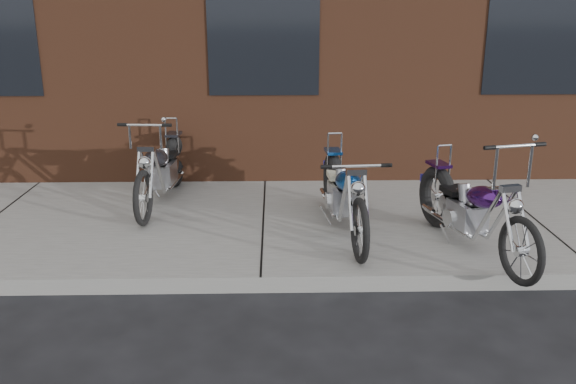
{
  "coord_description": "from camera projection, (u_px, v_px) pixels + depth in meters",
  "views": [
    {
      "loc": [
        0.13,
        -4.83,
        2.43
      ],
      "look_at": [
        0.26,
        0.8,
        0.68
      ],
      "focal_mm": 38.0,
      "sensor_mm": 36.0,
      "label": 1
    }
  ],
  "objects": [
    {
      "name": "ground",
      "position": [
        261.0,
        293.0,
        5.33
      ],
      "size": [
        120.0,
        120.0,
        0.0
      ],
      "primitive_type": "plane",
      "color": "black",
      "rests_on": "ground"
    },
    {
      "name": "sidewalk",
      "position": [
        263.0,
        225.0,
        6.74
      ],
      "size": [
        22.0,
        3.0,
        0.15
      ],
      "primitive_type": "cube",
      "color": "slate",
      "rests_on": "ground"
    },
    {
      "name": "chopper_purple",
      "position": [
        472.0,
        213.0,
        5.77
      ],
      "size": [
        0.68,
        2.04,
        1.16
      ],
      "rotation": [
        0.0,
        0.0,
        -1.33
      ],
      "color": "black",
      "rests_on": "sidewalk"
    },
    {
      "name": "chopper_blue",
      "position": [
        344.0,
        196.0,
        6.26
      ],
      "size": [
        0.51,
        2.11,
        0.92
      ],
      "rotation": [
        0.0,
        0.0,
        -1.49
      ],
      "color": "black",
      "rests_on": "sidewalk"
    },
    {
      "name": "chopper_third",
      "position": [
        161.0,
        172.0,
        7.18
      ],
      "size": [
        0.51,
        2.09,
        1.06
      ],
      "rotation": [
        0.0,
        0.0,
        -1.65
      ],
      "color": "black",
      "rests_on": "sidewalk"
    }
  ]
}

